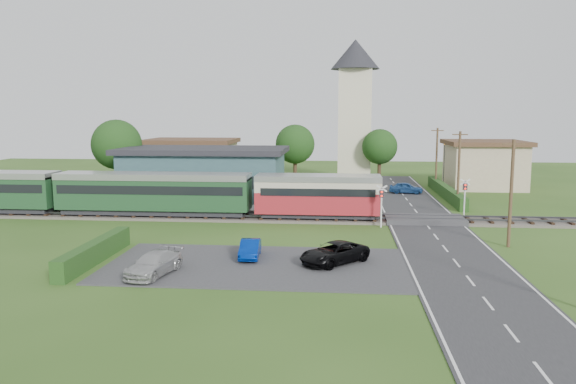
# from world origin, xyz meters

# --- Properties ---
(ground) EXTENTS (120.00, 120.00, 0.00)m
(ground) POSITION_xyz_m (0.00, 0.00, 0.00)
(ground) COLOR #2D4C19
(railway_track) EXTENTS (76.00, 3.20, 0.49)m
(railway_track) POSITION_xyz_m (0.00, 2.00, 0.11)
(railway_track) COLOR #4C443D
(railway_track) RESTS_ON ground
(road) EXTENTS (6.00, 70.00, 0.05)m
(road) POSITION_xyz_m (10.00, 0.00, 0.03)
(road) COLOR #28282B
(road) RESTS_ON ground
(car_park) EXTENTS (17.00, 9.00, 0.08)m
(car_park) POSITION_xyz_m (-1.50, -12.00, 0.04)
(car_park) COLOR #333335
(car_park) RESTS_ON ground
(crossing_deck) EXTENTS (6.20, 3.40, 0.45)m
(crossing_deck) POSITION_xyz_m (10.00, 2.00, 0.23)
(crossing_deck) COLOR #333335
(crossing_deck) RESTS_ON ground
(platform) EXTENTS (30.00, 3.00, 0.45)m
(platform) POSITION_xyz_m (-10.00, 5.20, 0.23)
(platform) COLOR gray
(platform) RESTS_ON ground
(equipment_hut) EXTENTS (2.30, 2.30, 2.55)m
(equipment_hut) POSITION_xyz_m (-18.00, 5.20, 1.75)
(equipment_hut) COLOR beige
(equipment_hut) RESTS_ON platform
(station_building) EXTENTS (16.00, 9.00, 5.30)m
(station_building) POSITION_xyz_m (-10.00, 10.99, 2.69)
(station_building) COLOR #325056
(station_building) RESTS_ON ground
(train) EXTENTS (43.20, 2.90, 3.40)m
(train) POSITION_xyz_m (-15.27, 2.00, 2.18)
(train) COLOR #232328
(train) RESTS_ON ground
(church_tower) EXTENTS (6.00, 6.00, 17.60)m
(church_tower) POSITION_xyz_m (5.00, 28.00, 10.23)
(church_tower) COLOR beige
(church_tower) RESTS_ON ground
(house_west) EXTENTS (10.80, 8.80, 5.50)m
(house_west) POSITION_xyz_m (-15.00, 25.00, 2.79)
(house_west) COLOR tan
(house_west) RESTS_ON ground
(house_east) EXTENTS (8.80, 8.80, 5.50)m
(house_east) POSITION_xyz_m (20.00, 24.00, 2.80)
(house_east) COLOR tan
(house_east) RESTS_ON ground
(hedge_carpark) EXTENTS (0.80, 9.00, 1.20)m
(hedge_carpark) POSITION_xyz_m (-11.00, -12.00, 0.60)
(hedge_carpark) COLOR #193814
(hedge_carpark) RESTS_ON ground
(hedge_roadside) EXTENTS (0.80, 18.00, 1.20)m
(hedge_roadside) POSITION_xyz_m (14.20, 16.00, 0.60)
(hedge_roadside) COLOR #193814
(hedge_roadside) RESTS_ON ground
(hedge_station) EXTENTS (22.00, 0.80, 1.30)m
(hedge_station) POSITION_xyz_m (-10.00, 15.50, 0.65)
(hedge_station) COLOR #193814
(hedge_station) RESTS_ON ground
(tree_a) EXTENTS (5.20, 5.20, 8.00)m
(tree_a) POSITION_xyz_m (-20.00, 14.00, 5.38)
(tree_a) COLOR #332316
(tree_a) RESTS_ON ground
(tree_b) EXTENTS (4.60, 4.60, 7.34)m
(tree_b) POSITION_xyz_m (-2.00, 23.00, 5.02)
(tree_b) COLOR #332316
(tree_b) RESTS_ON ground
(tree_c) EXTENTS (4.20, 4.20, 6.78)m
(tree_c) POSITION_xyz_m (8.00, 25.00, 4.65)
(tree_c) COLOR #332316
(tree_c) RESTS_ON ground
(utility_pole_b) EXTENTS (1.40, 0.22, 7.00)m
(utility_pole_b) POSITION_xyz_m (14.20, -6.00, 3.63)
(utility_pole_b) COLOR #473321
(utility_pole_b) RESTS_ON ground
(utility_pole_c) EXTENTS (1.40, 0.22, 7.00)m
(utility_pole_c) POSITION_xyz_m (14.20, 10.00, 3.63)
(utility_pole_c) COLOR #473321
(utility_pole_c) RESTS_ON ground
(utility_pole_d) EXTENTS (1.40, 0.22, 7.00)m
(utility_pole_d) POSITION_xyz_m (14.20, 22.00, 3.63)
(utility_pole_d) COLOR #473321
(utility_pole_d) RESTS_ON ground
(crossing_signal_near) EXTENTS (0.84, 0.28, 3.28)m
(crossing_signal_near) POSITION_xyz_m (6.40, -0.41, 2.14)
(crossing_signal_near) COLOR silver
(crossing_signal_near) RESTS_ON ground
(crossing_signal_far) EXTENTS (0.84, 0.28, 3.28)m
(crossing_signal_far) POSITION_xyz_m (13.60, 4.39, 2.14)
(crossing_signal_far) COLOR silver
(crossing_signal_far) RESTS_ON ground
(streetlamp_west) EXTENTS (0.30, 0.30, 5.15)m
(streetlamp_west) POSITION_xyz_m (-22.00, 20.00, 3.04)
(streetlamp_west) COLOR #3F3F47
(streetlamp_west) RESTS_ON ground
(streetlamp_east) EXTENTS (0.30, 0.30, 5.15)m
(streetlamp_east) POSITION_xyz_m (16.00, 27.00, 3.04)
(streetlamp_east) COLOR #3F3F47
(streetlamp_east) RESTS_ON ground
(car_on_road) EXTENTS (3.75, 1.96, 1.22)m
(car_on_road) POSITION_xyz_m (10.42, 18.10, 0.66)
(car_on_road) COLOR navy
(car_on_road) RESTS_ON road
(car_park_blue) EXTENTS (1.33, 3.29, 1.06)m
(car_park_blue) POSITION_xyz_m (-2.07, -10.47, 0.61)
(car_park_blue) COLOR navy
(car_park_blue) RESTS_ON car_park
(car_park_silver) EXTENTS (2.56, 4.40, 1.20)m
(car_park_silver) POSITION_xyz_m (-6.62, -14.50, 0.68)
(car_park_silver) COLOR #A8A8A8
(car_park_silver) RESTS_ON car_park
(car_park_dark) EXTENTS (4.47, 4.52, 1.21)m
(car_park_dark) POSITION_xyz_m (2.94, -11.31, 0.68)
(car_park_dark) COLOR black
(car_park_dark) RESTS_ON car_park
(pedestrian_near) EXTENTS (0.74, 0.54, 1.87)m
(pedestrian_near) POSITION_xyz_m (-4.72, 4.97, 1.38)
(pedestrian_near) COLOR gray
(pedestrian_near) RESTS_ON platform
(pedestrian_far) EXTENTS (0.91, 1.05, 1.86)m
(pedestrian_far) POSITION_xyz_m (-15.53, 5.57, 1.38)
(pedestrian_far) COLOR gray
(pedestrian_far) RESTS_ON platform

